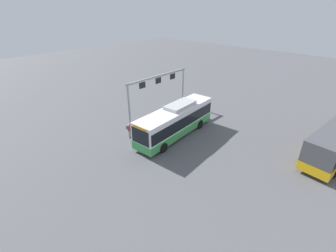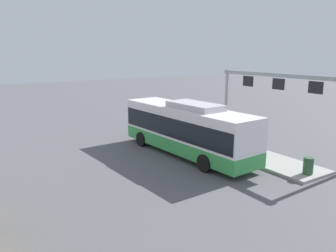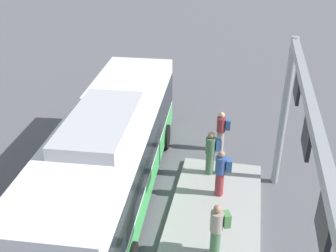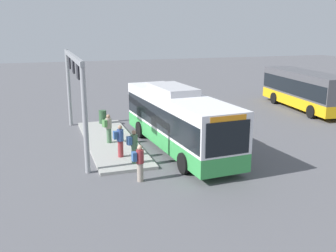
{
  "view_description": "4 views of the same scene",
  "coord_description": "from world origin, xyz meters",
  "px_view_note": "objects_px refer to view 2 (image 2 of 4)",
  "views": [
    {
      "loc": [
        17.43,
        15.12,
        12.87
      ],
      "look_at": [
        1.06,
        -0.09,
        1.45
      ],
      "focal_mm": 25.67,
      "sensor_mm": 36.0,
      "label": 1
    },
    {
      "loc": [
        -16.69,
        12.15,
        6.45
      ],
      "look_at": [
        3.07,
        -0.6,
        1.25
      ],
      "focal_mm": 35.59,
      "sensor_mm": 36.0,
      "label": 2
    },
    {
      "loc": [
        -10.21,
        -3.9,
        8.53
      ],
      "look_at": [
        3.17,
        -1.16,
        1.2
      ],
      "focal_mm": 43.55,
      "sensor_mm": 36.0,
      "label": 3
    },
    {
      "loc": [
        19.13,
        -6.97,
        6.6
      ],
      "look_at": [
        1.01,
        -0.91,
        1.66
      ],
      "focal_mm": 40.8,
      "sensor_mm": 36.0,
      "label": 4
    }
  ],
  "objects_px": {
    "person_waiting_near": "(204,128)",
    "person_waiting_mid": "(219,130)",
    "bus_main": "(186,127)",
    "trash_bin": "(308,166)",
    "person_waiting_far": "(248,138)",
    "person_boarding": "(191,125)"
  },
  "relations": [
    {
      "from": "person_boarding",
      "to": "person_waiting_far",
      "type": "relative_size",
      "value": 1.0
    },
    {
      "from": "person_waiting_mid",
      "to": "trash_bin",
      "type": "bearing_deg",
      "value": 83.48
    },
    {
      "from": "bus_main",
      "to": "person_boarding",
      "type": "relative_size",
      "value": 6.39
    },
    {
      "from": "bus_main",
      "to": "person_waiting_far",
      "type": "bearing_deg",
      "value": -122.32
    },
    {
      "from": "trash_bin",
      "to": "bus_main",
      "type": "bearing_deg",
      "value": 24.98
    },
    {
      "from": "person_waiting_near",
      "to": "person_waiting_far",
      "type": "xyz_separation_m",
      "value": [
        -3.81,
        -0.58,
        0.0
      ]
    },
    {
      "from": "person_boarding",
      "to": "person_waiting_near",
      "type": "distance_m",
      "value": 1.94
    },
    {
      "from": "person_boarding",
      "to": "person_waiting_near",
      "type": "relative_size",
      "value": 1.0
    },
    {
      "from": "trash_bin",
      "to": "person_waiting_far",
      "type": "bearing_deg",
      "value": -5.07
    },
    {
      "from": "bus_main",
      "to": "person_waiting_far",
      "type": "distance_m",
      "value": 4.1
    },
    {
      "from": "bus_main",
      "to": "person_waiting_mid",
      "type": "bearing_deg",
      "value": -81.68
    },
    {
      "from": "person_waiting_near",
      "to": "person_boarding",
      "type": "bearing_deg",
      "value": -110.27
    },
    {
      "from": "person_waiting_near",
      "to": "person_waiting_mid",
      "type": "distance_m",
      "value": 1.24
    },
    {
      "from": "bus_main",
      "to": "person_waiting_far",
      "type": "relative_size",
      "value": 6.39
    },
    {
      "from": "person_boarding",
      "to": "trash_bin",
      "type": "bearing_deg",
      "value": 87.68
    },
    {
      "from": "trash_bin",
      "to": "person_waiting_near",
      "type": "bearing_deg",
      "value": 1.03
    },
    {
      "from": "person_boarding",
      "to": "trash_bin",
      "type": "distance_m",
      "value": 10.49
    },
    {
      "from": "person_waiting_near",
      "to": "trash_bin",
      "type": "relative_size",
      "value": 1.86
    },
    {
      "from": "person_waiting_mid",
      "to": "person_waiting_far",
      "type": "relative_size",
      "value": 1.0
    },
    {
      "from": "person_waiting_mid",
      "to": "trash_bin",
      "type": "distance_m",
      "value": 7.43
    },
    {
      "from": "person_waiting_near",
      "to": "bus_main",
      "type": "bearing_deg",
      "value": 18.39
    },
    {
      "from": "person_waiting_mid",
      "to": "person_boarding",
      "type": "bearing_deg",
      "value": -89.81
    }
  ]
}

